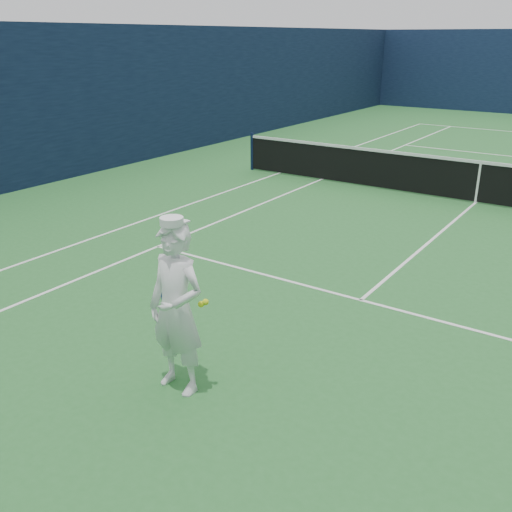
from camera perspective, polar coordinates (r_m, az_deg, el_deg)
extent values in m
plane|color=#27682D|center=(14.43, 21.07, 4.96)|extent=(80.00, 80.00, 0.00)
cube|color=white|center=(16.48, 2.23, 8.25)|extent=(0.06, 23.83, 0.01)
cube|color=white|center=(15.81, 6.47, 7.58)|extent=(0.06, 23.77, 0.01)
cube|color=white|center=(8.65, 10.44, -4.37)|extent=(8.23, 0.06, 0.01)
cube|color=white|center=(14.43, 21.07, 4.97)|extent=(0.06, 12.80, 0.01)
cube|color=#0F1A38|center=(18.92, -9.79, 15.78)|extent=(0.12, 36.12, 4.00)
cylinder|color=#141E4C|center=(16.86, -0.40, 10.41)|extent=(0.09, 0.09, 1.07)
cube|color=black|center=(14.31, 21.33, 6.87)|extent=(12.79, 0.02, 0.92)
cube|color=white|center=(14.21, 21.58, 8.71)|extent=(12.79, 0.04, 0.07)
cube|color=white|center=(14.32, 21.31, 6.76)|extent=(0.05, 0.03, 0.94)
imported|color=white|center=(6.14, -7.95, -5.32)|extent=(0.71, 0.47, 1.93)
cylinder|color=white|center=(5.77, -8.44, 3.47)|extent=(0.24, 0.24, 0.08)
cube|color=white|center=(5.87, -7.55, 3.51)|extent=(0.18, 0.10, 0.02)
cylinder|color=navy|center=(6.35, -9.33, -4.09)|extent=(0.04, 0.09, 0.22)
cube|color=#2139B4|center=(6.47, -8.88, -5.36)|extent=(0.02, 0.02, 0.14)
torus|color=#2139B4|center=(6.60, -8.42, -6.76)|extent=(0.30, 0.10, 0.29)
cube|color=beige|center=(6.60, -8.42, -6.76)|extent=(0.22, 0.01, 0.30)
sphere|color=yellow|center=(6.00, -5.52, -4.82)|extent=(0.07, 0.07, 0.07)
sphere|color=yellow|center=(5.98, -5.07, -4.60)|extent=(0.07, 0.07, 0.07)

